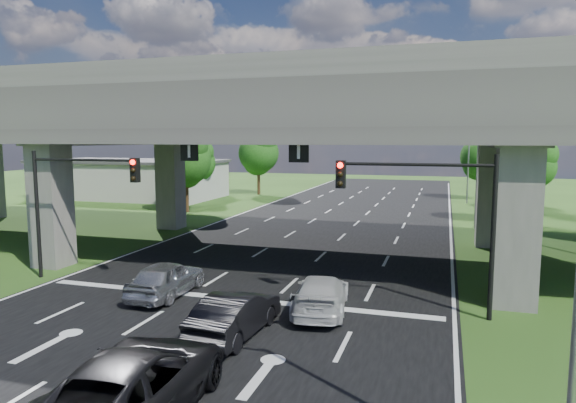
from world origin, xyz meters
The scene contains 19 objects.
ground centered at (0.00, 0.00, 0.00)m, with size 160.00×160.00×0.00m, color #234114.
road centered at (0.00, 10.00, 0.01)m, with size 18.00×120.00×0.03m, color black.
overpass centered at (0.00, 12.00, 7.92)m, with size 80.00×15.00×10.00m.
warehouse centered at (-26.00, 35.00, 2.00)m, with size 20.00×10.00×4.00m, color #9E9E99.
signal_right centered at (7.82, 3.94, 4.19)m, with size 5.76×0.54×6.00m.
signal_left centered at (-7.82, 3.94, 4.19)m, with size 5.76×0.54×6.00m.
streetlight_near centered at (10.10, -6.00, 5.85)m, with size 3.38×0.25×10.00m.
streetlight_far centered at (10.10, 24.00, 5.85)m, with size 3.38×0.25×10.00m.
streetlight_beyond centered at (10.10, 40.00, 5.85)m, with size 3.38×0.25×10.00m.
tree_left_near centered at (-13.95, 26.00, 4.82)m, with size 4.50×4.50×7.80m.
tree_left_mid centered at (-16.95, 34.00, 4.17)m, with size 3.91×3.90×6.76m.
tree_left_far centered at (-12.95, 42.00, 5.14)m, with size 4.80×4.80×8.32m.
tree_right_near centered at (13.05, 28.00, 4.50)m, with size 4.20×4.20×7.28m.
tree_right_mid centered at (16.05, 36.00, 4.17)m, with size 3.91×3.90×6.76m.
tree_right_far centered at (12.05, 44.00, 4.82)m, with size 4.50×4.50×7.80m.
car_silver centered at (-2.64, 3.00, 0.78)m, with size 1.76×4.38×1.49m, color #ADAEB5.
car_dark centered at (1.80, -0.19, 0.76)m, with size 1.54×4.43×1.46m, color black.
car_white centered at (3.96, 3.00, 0.71)m, with size 1.91×4.70×1.36m, color #B5B5B5.
car_trailing centered at (1.56, -5.65, 0.88)m, with size 2.82×6.11×1.70m, color black.
Camera 1 is at (8.29, -15.35, 6.50)m, focal length 32.00 mm.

